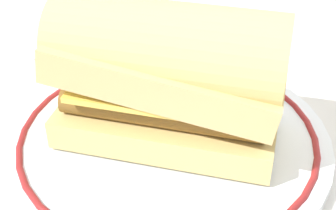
% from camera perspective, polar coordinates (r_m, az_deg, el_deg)
% --- Properties ---
extents(ground_plane, '(1.50, 1.50, 0.00)m').
position_cam_1_polar(ground_plane, '(0.45, -3.81, -5.84)').
color(ground_plane, beige).
extents(plate, '(0.29, 0.29, 0.01)m').
position_cam_1_polar(plate, '(0.46, 0.00, -3.80)').
color(plate, white).
rests_on(plate, ground_plane).
extents(sausage_sandwich, '(0.21, 0.16, 0.12)m').
position_cam_1_polar(sausage_sandwich, '(0.42, 0.00, 3.58)').
color(sausage_sandwich, '#D3B96F').
rests_on(sausage_sandwich, plate).
extents(butter_knife, '(0.07, 0.14, 0.01)m').
position_cam_1_polar(butter_knife, '(0.64, -8.09, 7.59)').
color(butter_knife, silver).
rests_on(butter_knife, ground_plane).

